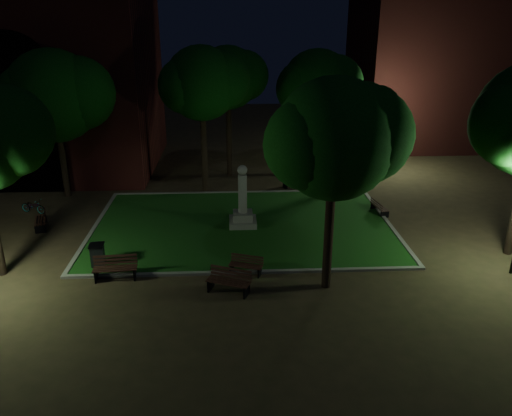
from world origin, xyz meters
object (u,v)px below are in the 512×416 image
at_px(bench_west_near, 115,268).
at_px(monument, 243,209).
at_px(bench_far_side, 297,180).
at_px(bench_near_right, 229,282).
at_px(bench_right_side, 379,208).
at_px(trash_bin, 98,255).
at_px(bench_near_left, 246,265).
at_px(bicycle, 33,206).
at_px(bench_left_side, 42,220).

bearing_deg(bench_west_near, monument, 39.60).
distance_m(monument, bench_far_side, 7.12).
distance_m(bench_near_right, bench_right_side, 11.38).
relative_size(bench_right_side, trash_bin, 1.38).
bearing_deg(bench_far_side, trash_bin, 27.38).
bearing_deg(bench_right_side, monument, 89.70).
height_order(bench_near_left, bench_west_near, bench_west_near).
bearing_deg(bench_far_side, monument, 41.22).
relative_size(bench_near_left, bench_far_side, 0.79).
relative_size(monument, bench_right_side, 2.20).
relative_size(monument, bench_far_side, 1.69).
height_order(bench_near_right, bench_right_side, bench_near_right).
distance_m(bench_west_near, bicycle, 9.78).
distance_m(bench_right_side, trash_bin, 14.93).
height_order(bench_near_left, bench_left_side, bench_left_side).
height_order(bench_left_side, bicycle, bench_left_side).
distance_m(monument, bench_right_side, 7.65).
height_order(monument, bench_near_left, monument).
distance_m(monument, bench_west_near, 7.53).
height_order(bench_west_near, bench_far_side, bench_far_side).
relative_size(bench_near_left, bench_near_right, 0.82).
xyz_separation_m(bench_near_left, trash_bin, (-6.39, 0.95, 0.17)).
height_order(bench_near_right, bench_far_side, bench_far_side).
distance_m(bench_near_right, bicycle, 14.03).
xyz_separation_m(monument, bench_west_near, (-5.41, -5.22, -0.50)).
distance_m(bench_near_left, bench_west_near, 5.41).
xyz_separation_m(bench_left_side, trash_bin, (3.93, -4.43, 0.13)).
bearing_deg(monument, bench_west_near, -135.99).
bearing_deg(trash_bin, bench_near_left, -8.44).
bearing_deg(monument, trash_bin, -147.17).
bearing_deg(bench_right_side, bench_near_right, 123.37).
xyz_separation_m(bench_west_near, trash_bin, (-0.98, 1.10, 0.08)).
xyz_separation_m(trash_bin, bicycle, (-5.11, 6.54, -0.14)).
height_order(monument, bench_west_near, monument).
relative_size(monument, bench_near_right, 1.75).
bearing_deg(bench_left_side, bench_near_right, 36.81).
height_order(bench_far_side, trash_bin, trash_bin).
xyz_separation_m(bench_near_right, bench_west_near, (-4.70, 1.31, 0.01)).
bearing_deg(bench_west_near, bench_far_side, 47.16).
xyz_separation_m(monument, bench_right_side, (7.51, 1.34, -0.60)).
bearing_deg(bench_left_side, bench_far_side, 94.99).
bearing_deg(bench_near_right, bicycle, 162.71).
height_order(bench_near_right, bench_west_near, bench_west_near).
bearing_deg(bench_right_side, bicycle, 76.33).
distance_m(bench_near_right, bench_far_side, 13.37).
bearing_deg(monument, bicycle, 168.10).
relative_size(bench_west_near, bicycle, 1.20).
bearing_deg(bench_west_near, bench_near_left, -2.79).
height_order(bench_west_near, bench_right_side, bench_west_near).
relative_size(bench_near_left, bicycle, 0.99).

